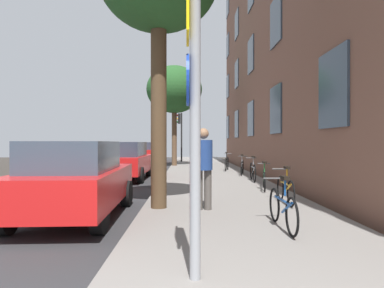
# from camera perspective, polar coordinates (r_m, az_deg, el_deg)

# --- Properties ---
(ground_plane) EXTENTS (41.80, 41.80, 0.00)m
(ground_plane) POSITION_cam_1_polar(r_m,az_deg,el_deg) (16.02, -9.64, -5.51)
(ground_plane) COLOR #332D28
(road_asphalt) EXTENTS (7.00, 38.00, 0.01)m
(road_asphalt) POSITION_cam_1_polar(r_m,az_deg,el_deg) (16.47, -16.91, -5.34)
(road_asphalt) COLOR #2D2D30
(road_asphalt) RESTS_ON ground
(sidewalk) EXTENTS (4.20, 38.00, 0.12)m
(sidewalk) POSITION_cam_1_polar(r_m,az_deg,el_deg) (15.87, 3.00, -5.34)
(sidewalk) COLOR gray
(sidewalk) RESTS_ON ground
(building_facade) EXTENTS (0.56, 27.00, 14.52)m
(building_facade) POSITION_cam_1_polar(r_m,az_deg,el_deg) (16.69, 12.64, 20.10)
(building_facade) COLOR brown
(building_facade) RESTS_ON ground
(sign_post) EXTENTS (0.16, 0.60, 3.43)m
(sign_post) POSITION_cam_1_polar(r_m,az_deg,el_deg) (3.68, 0.17, 7.67)
(sign_post) COLOR gray
(sign_post) RESTS_ON sidewalk
(traffic_light) EXTENTS (0.43, 0.24, 3.79)m
(traffic_light) POSITION_cam_1_polar(r_m,az_deg,el_deg) (26.11, -2.01, 2.68)
(traffic_light) COLOR black
(traffic_light) RESTS_ON sidewalk
(tree_far) EXTENTS (3.59, 3.59, 6.45)m
(tree_far) POSITION_cam_1_polar(r_m,az_deg,el_deg) (22.02, -3.02, 9.15)
(tree_far) COLOR brown
(tree_far) RESTS_ON sidewalk
(bicycle_0) EXTENTS (0.42, 1.68, 0.92)m
(bicycle_0) POSITION_cam_1_polar(r_m,az_deg,el_deg) (6.09, 15.11, -10.43)
(bicycle_0) COLOR black
(bicycle_0) RESTS_ON sidewalk
(bicycle_1) EXTENTS (0.42, 1.60, 0.91)m
(bicycle_1) POSITION_cam_1_polar(r_m,az_deg,el_deg) (8.58, 15.57, -7.35)
(bicycle_1) COLOR black
(bicycle_1) RESTS_ON sidewalk
(bicycle_2) EXTENTS (0.51, 1.68, 0.90)m
(bicycle_2) POSITION_cam_1_polar(r_m,az_deg,el_deg) (10.89, 12.16, -5.75)
(bicycle_2) COLOR black
(bicycle_2) RESTS_ON sidewalk
(bicycle_3) EXTENTS (0.42, 1.70, 0.97)m
(bicycle_3) POSITION_cam_1_polar(r_m,az_deg,el_deg) (13.25, 10.29, -4.54)
(bicycle_3) COLOR black
(bicycle_3) RESTS_ON sidewalk
(bicycle_4) EXTENTS (0.54, 1.67, 0.95)m
(bicycle_4) POSITION_cam_1_polar(r_m,az_deg,el_deg) (15.60, 8.50, -3.86)
(bicycle_4) COLOR black
(bicycle_4) RESTS_ON sidewalk
(bicycle_5) EXTENTS (0.53, 1.70, 0.99)m
(bicycle_5) POSITION_cam_1_polar(r_m,az_deg,el_deg) (17.91, 5.93, -3.27)
(bicycle_5) COLOR black
(bicycle_5) RESTS_ON sidewalk
(pedestrian_0) EXTENTS (0.45, 0.45, 1.81)m
(pedestrian_0) POSITION_cam_1_polar(r_m,az_deg,el_deg) (7.45, 1.94, -3.26)
(pedestrian_0) COLOR #4C4742
(pedestrian_0) RESTS_ON sidewalk
(pedestrian_1) EXTENTS (0.46, 0.46, 1.65)m
(pedestrian_1) POSITION_cam_1_polar(r_m,az_deg,el_deg) (17.81, 1.23, -1.49)
(pedestrian_1) COLOR #26262D
(pedestrian_1) RESTS_ON sidewalk
(car_0) EXTENTS (1.90, 4.11, 1.62)m
(car_0) POSITION_cam_1_polar(r_m,az_deg,el_deg) (7.48, -19.04, -5.64)
(car_0) COLOR red
(car_0) RESTS_ON road_asphalt
(car_1) EXTENTS (2.00, 4.47, 1.62)m
(car_1) POSITION_cam_1_polar(r_m,az_deg,el_deg) (14.75, -11.38, -2.72)
(car_1) COLOR red
(car_1) RESTS_ON road_asphalt
(car_2) EXTENTS (1.89, 4.42, 1.62)m
(car_2) POSITION_cam_1_polar(r_m,az_deg,el_deg) (28.05, -6.50, -1.31)
(car_2) COLOR red
(car_2) RESTS_ON road_asphalt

